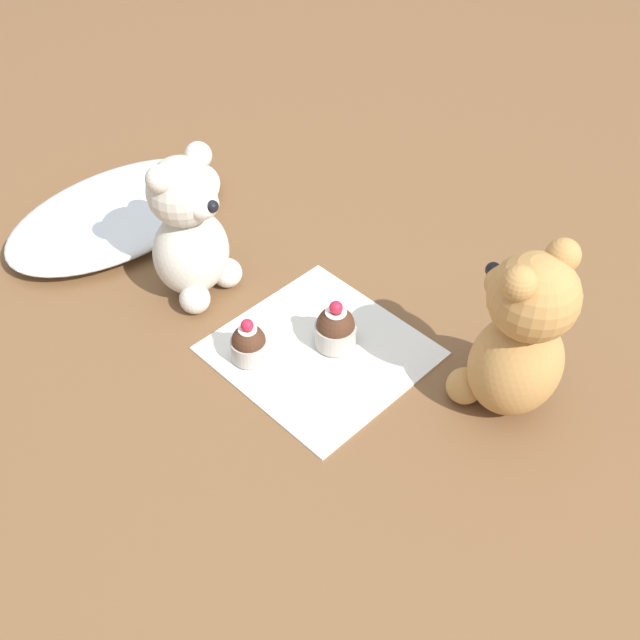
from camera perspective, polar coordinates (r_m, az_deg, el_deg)
The scene contains 7 objects.
ground_plane at distance 0.94m, azimuth -0.00°, elevation -2.44°, with size 4.00×4.00×0.00m, color brown.
knitted_placemat at distance 0.94m, azimuth -0.00°, elevation -2.31°, with size 0.23×0.24×0.01m, color silver.
tulle_cloth at distance 1.16m, azimuth -15.14°, elevation 7.89°, with size 0.35×0.21×0.04m, color white.
teddy_bear_cream at distance 0.98m, azimuth -9.89°, elevation 6.65°, with size 0.12×0.11×0.21m.
teddy_bear_tan at distance 0.84m, azimuth 14.97°, elevation -1.34°, with size 0.12×0.12×0.22m.
cupcake_near_cream_bear at distance 0.91m, azimuth -5.44°, elevation -1.80°, with size 0.05×0.05×0.06m.
cupcake_near_tan_bear at distance 0.92m, azimuth 1.19°, elevation -0.64°, with size 0.05×0.05×0.07m.
Camera 1 is at (-0.45, -0.45, 0.69)m, focal length 42.00 mm.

